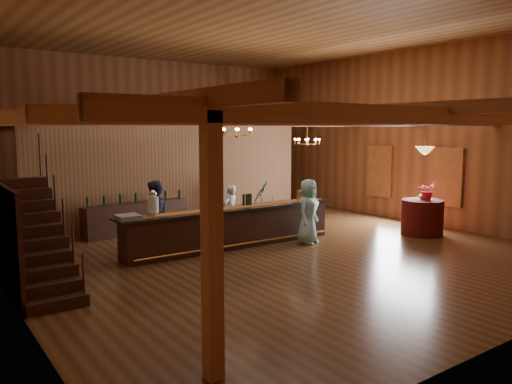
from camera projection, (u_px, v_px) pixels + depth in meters
floor at (255, 244)px, 13.05m from camera, size 14.00×14.00×0.00m
ceiling at (255, 27)px, 12.36m from camera, size 14.00×14.00×0.00m
wall_back at (145, 135)px, 18.37m from camera, size 12.00×0.10×5.50m
wall_right at (406, 136)px, 16.15m from camera, size 0.10×14.00×5.50m
beam_grid at (244, 119)px, 13.05m from camera, size 11.90×13.90×0.39m
support_posts at (267, 185)px, 12.45m from camera, size 9.20×10.20×3.20m
partition_wall at (176, 176)px, 15.40m from camera, size 9.00×0.18×3.10m
window_right_front at (447, 177)px, 14.98m from camera, size 0.12×1.05×1.75m
window_right_back at (380, 171)px, 17.08m from camera, size 0.12×1.05×1.75m
staircase at (37, 237)px, 9.20m from camera, size 1.00×2.80×2.00m
backroom_boxes at (157, 200)px, 17.27m from camera, size 4.10×0.60×1.10m
tasting_bar at (232, 227)px, 12.64m from camera, size 6.06×0.83×1.02m
beverage_dispenser at (153, 203)px, 11.38m from camera, size 0.26×0.26×0.60m
glass_rack_tray at (128, 217)px, 10.98m from camera, size 0.50×0.50×0.10m
raffle_drum at (302, 194)px, 13.80m from camera, size 0.34×0.24×0.30m
bar_bottle_0 at (244, 200)px, 12.89m from camera, size 0.07×0.07×0.30m
bar_bottle_1 at (247, 200)px, 12.95m from camera, size 0.07×0.07×0.30m
bar_bottle_2 at (249, 200)px, 12.99m from camera, size 0.07×0.07×0.30m
bar_bottle_3 at (250, 199)px, 13.02m from camera, size 0.07×0.07×0.30m
backbar_shelf at (137, 218)px, 14.32m from camera, size 3.19×0.88×0.89m
round_table at (422, 217)px, 14.11m from camera, size 1.16×1.16×1.00m
chandelier_left at (237, 132)px, 12.47m from camera, size 0.80×0.80×0.43m
chandelier_right at (307, 141)px, 15.77m from camera, size 0.80×0.80×0.75m
pendant_lamp at (425, 150)px, 13.87m from camera, size 0.52×0.52×0.90m
bartender at (230, 212)px, 13.58m from camera, size 0.63×0.51×1.48m
staff_second at (155, 216)px, 12.25m from camera, size 1.07×1.05×1.74m
guest at (308, 211)px, 13.01m from camera, size 0.98×0.84×1.69m
floor_plant at (259, 201)px, 15.88m from camera, size 0.88×0.77×1.38m
table_flowers at (427, 190)px, 14.05m from camera, size 0.53×0.48×0.54m
table_vase at (423, 194)px, 14.13m from camera, size 0.20×0.20×0.32m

